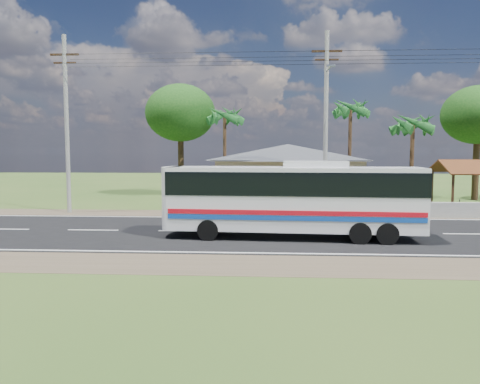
# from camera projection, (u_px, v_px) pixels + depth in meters

# --- Properties ---
(ground) EXTENTS (120.00, 120.00, 0.00)m
(ground) POSITION_uv_depth(u_px,v_px,m) (277.00, 232.00, 22.33)
(ground) COLOR #2F4D1B
(ground) RESTS_ON ground
(road) EXTENTS (120.00, 16.00, 0.03)m
(road) POSITION_uv_depth(u_px,v_px,m) (277.00, 232.00, 22.33)
(road) COLOR black
(road) RESTS_ON ground
(house) EXTENTS (12.40, 10.00, 5.00)m
(house) POSITION_uv_depth(u_px,v_px,m) (288.00, 168.00, 34.96)
(house) COLOR tan
(house) RESTS_ON ground
(waiting_shed) EXTENTS (5.20, 4.48, 3.35)m
(waiting_shed) POSITION_uv_depth(u_px,v_px,m) (479.00, 169.00, 29.76)
(waiting_shed) COLOR #3A2715
(waiting_shed) RESTS_ON ground
(utility_poles) EXTENTS (32.80, 2.22, 11.00)m
(utility_poles) POSITION_uv_depth(u_px,v_px,m) (320.00, 120.00, 28.12)
(utility_poles) COLOR #9E9E99
(utility_poles) RESTS_ON ground
(palm_near) EXTENTS (2.80, 2.80, 6.70)m
(palm_near) POSITION_uv_depth(u_px,v_px,m) (413.00, 124.00, 32.20)
(palm_near) COLOR #47301E
(palm_near) RESTS_ON ground
(palm_mid) EXTENTS (2.80, 2.80, 8.20)m
(palm_mid) POSITION_uv_depth(u_px,v_px,m) (351.00, 109.00, 36.76)
(palm_mid) COLOR #47301E
(palm_mid) RESTS_ON ground
(palm_far) EXTENTS (2.80, 2.80, 7.70)m
(palm_far) POSITION_uv_depth(u_px,v_px,m) (225.00, 117.00, 37.90)
(palm_far) COLOR #47301E
(palm_far) RESTS_ON ground
(tree_behind_house) EXTENTS (6.00, 6.00, 9.61)m
(tree_behind_house) POSITION_uv_depth(u_px,v_px,m) (180.00, 113.00, 40.09)
(tree_behind_house) COLOR #47301E
(tree_behind_house) RESTS_ON ground
(tree_behind_shed) EXTENTS (5.60, 5.60, 9.02)m
(tree_behind_shed) POSITION_uv_depth(u_px,v_px,m) (478.00, 115.00, 36.69)
(tree_behind_shed) COLOR #47301E
(tree_behind_shed) RESTS_ON ground
(coach_bus) EXTENTS (11.22, 3.02, 3.45)m
(coach_bus) POSITION_uv_depth(u_px,v_px,m) (294.00, 194.00, 20.70)
(coach_bus) COLOR silver
(coach_bus) RESTS_ON ground
(motorcycle) EXTENTS (2.01, 1.20, 1.00)m
(motorcycle) POSITION_uv_depth(u_px,v_px,m) (450.00, 207.00, 28.20)
(motorcycle) COLOR black
(motorcycle) RESTS_ON ground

